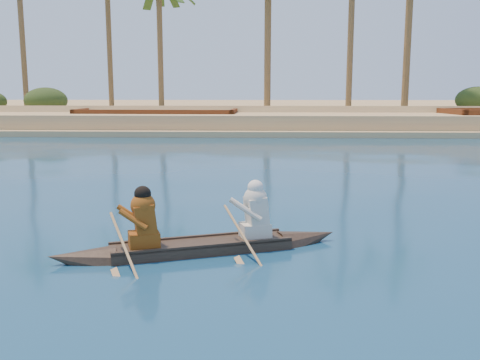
# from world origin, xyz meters

# --- Properties ---
(ground) EXTENTS (160.00, 160.00, 0.00)m
(ground) POSITION_xyz_m (0.00, 0.00, 0.00)
(ground) COLOR navy
(ground) RESTS_ON ground
(sandy_embankment) EXTENTS (150.00, 51.00, 1.50)m
(sandy_embankment) POSITION_xyz_m (0.00, 46.89, 0.53)
(sandy_embankment) COLOR tan
(sandy_embankment) RESTS_ON ground
(palm_grove) EXTENTS (110.00, 14.00, 16.00)m
(palm_grove) POSITION_xyz_m (0.00, 35.00, 8.00)
(palm_grove) COLOR #366222
(palm_grove) RESTS_ON ground
(shrub_cluster) EXTENTS (100.00, 6.00, 2.40)m
(shrub_cluster) POSITION_xyz_m (0.00, 31.50, 1.20)
(shrub_cluster) COLOR #1F3111
(shrub_cluster) RESTS_ON ground
(canoe) EXTENTS (5.33, 2.46, 1.49)m
(canoe) POSITION_xyz_m (3.39, -1.39, 0.29)
(canoe) COLOR #3B2B20
(canoe) RESTS_ON ground
(barge_mid) EXTENTS (11.34, 4.15, 1.87)m
(barge_mid) POSITION_xyz_m (-2.85, 27.00, 0.65)
(barge_mid) COLOR #622815
(barge_mid) RESTS_ON ground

